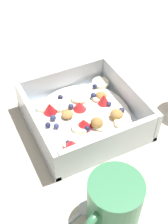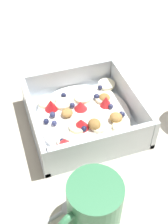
% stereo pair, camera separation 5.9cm
% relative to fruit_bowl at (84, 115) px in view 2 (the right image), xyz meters
% --- Properties ---
extents(ground_plane, '(2.40, 2.40, 0.00)m').
position_rel_fruit_bowl_xyz_m(ground_plane, '(-0.00, -0.00, -0.02)').
color(ground_plane, beige).
extents(fruit_bowl, '(0.21, 0.21, 0.07)m').
position_rel_fruit_bowl_xyz_m(fruit_bowl, '(0.00, 0.00, 0.00)').
color(fruit_bowl, white).
rests_on(fruit_bowl, ground).
extents(spoon, '(0.07, 0.17, 0.01)m').
position_rel_fruit_bowl_xyz_m(spoon, '(0.17, -0.10, -0.02)').
color(spoon, silver).
rests_on(spoon, ground).
extents(coffee_mug, '(0.08, 0.11, 0.09)m').
position_rel_fruit_bowl_xyz_m(coffee_mug, '(0.20, -0.05, 0.02)').
color(coffee_mug, '#3D8456').
rests_on(coffee_mug, ground).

